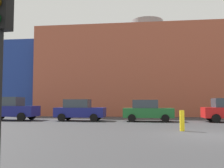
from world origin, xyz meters
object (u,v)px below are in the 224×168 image
Objects in this scene: parked_car_0 at (10,109)px; parked_car_1 at (80,110)px; parked_car_2 at (147,111)px; bollard_yellow_0 at (182,121)px.

parked_car_0 is 1.12× the size of parked_car_1.
parked_car_0 is 5.87m from parked_car_1.
bollard_yellow_0 is at bearing -76.25° from parked_car_2.
parked_car_2 is at bearing 103.75° from bollard_yellow_0.
parked_car_2 is (5.35, -0.00, -0.02)m from parked_car_1.
parked_car_2 is at bearing -0.00° from parked_car_1.
parked_car_0 is at bearing 180.00° from parked_car_1.
parked_car_0 is 4.21× the size of bollard_yellow_0.
parked_car_0 is 14.64m from bollard_yellow_0.
parked_car_2 reaches higher than bollard_yellow_0.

